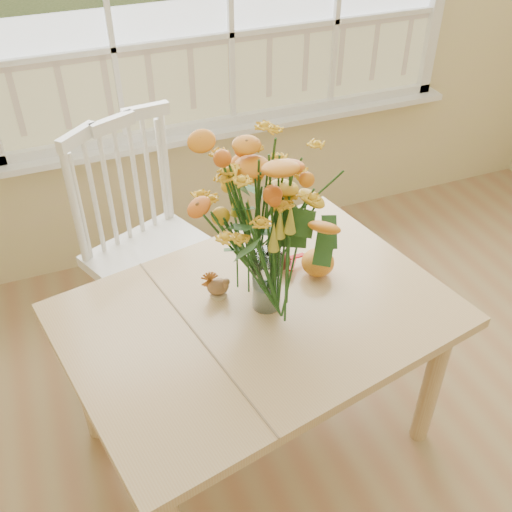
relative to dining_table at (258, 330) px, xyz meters
name	(u,v)px	position (x,y,z in m)	size (l,w,h in m)	color
dining_table	(258,330)	(0.00, 0.00, 0.00)	(1.41, 1.13, 0.67)	tan
windsor_chair	(144,235)	(-0.24, 0.69, 0.01)	(0.63, 0.62, 1.05)	white
flower_vase	(267,227)	(0.04, 0.02, 0.41)	(0.45, 0.45, 0.53)	white
pumpkin	(318,264)	(0.27, 0.11, 0.14)	(0.12, 0.12, 0.09)	#BF5F16
turkey_figurine	(218,287)	(-0.10, 0.13, 0.13)	(0.08, 0.07, 0.10)	#CCB78C
dark_gourd	(281,262)	(0.16, 0.18, 0.12)	(0.13, 0.10, 0.07)	#38160F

